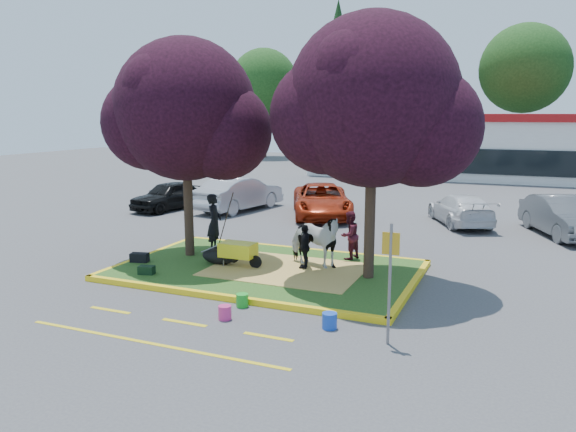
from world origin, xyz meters
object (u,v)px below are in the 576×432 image
at_px(handler, 214,223).
at_px(calf, 219,256).
at_px(cow, 314,240).
at_px(car_black, 169,196).
at_px(wheelbarrow, 238,250).
at_px(sign_post, 390,271).
at_px(bucket_blue, 330,321).
at_px(bucket_pink, 225,313).
at_px(bucket_green, 242,300).
at_px(car_silver, 240,193).

bearing_deg(handler, calf, -160.44).
height_order(cow, car_black, cow).
relative_size(cow, handler, 0.99).
distance_m(wheelbarrow, sign_post, 6.20).
xyz_separation_m(wheelbarrow, sign_post, (5.10, -3.42, 0.86)).
relative_size(wheelbarrow, car_black, 0.46).
relative_size(calf, handler, 0.58).
xyz_separation_m(cow, bucket_blue, (1.79, -3.89, -0.75)).
relative_size(sign_post, bucket_pink, 7.71).
relative_size(sign_post, bucket_green, 7.77).
distance_m(cow, sign_post, 5.25).
relative_size(bucket_pink, car_silver, 0.07).
distance_m(calf, sign_post, 6.77).
xyz_separation_m(bucket_pink, car_silver, (-6.26, 12.62, 0.63)).
xyz_separation_m(handler, wheelbarrow, (1.55, -1.33, -0.44)).
distance_m(wheelbarrow, bucket_green, 3.04).
bearing_deg(car_black, car_silver, 31.27).
xyz_separation_m(bucket_green, car_silver, (-6.23, 11.74, 0.63)).
height_order(cow, car_silver, cow).
bearing_deg(cow, car_black, 68.39).
height_order(cow, bucket_blue, cow).
xyz_separation_m(sign_post, bucket_pink, (-3.59, -0.08, -1.32)).
xyz_separation_m(handler, sign_post, (6.65, -4.74, 0.41)).
bearing_deg(cow, sign_post, -129.17).
bearing_deg(sign_post, wheelbarrow, 145.70).
xyz_separation_m(bucket_blue, car_silver, (-8.54, 12.23, 0.61)).
relative_size(wheelbarrow, bucket_green, 5.87).
xyz_separation_m(sign_post, car_silver, (-9.85, 12.54, -0.69)).
bearing_deg(car_silver, cow, 140.51).
height_order(sign_post, car_black, sign_post).
bearing_deg(handler, bucket_green, -157.51).
height_order(bucket_pink, car_black, car_black).
relative_size(sign_post, car_black, 0.62).
bearing_deg(car_silver, bucket_pink, 127.89).
bearing_deg(bucket_green, bucket_blue, -11.86).
relative_size(handler, wheelbarrow, 1.00).
distance_m(sign_post, bucket_pink, 3.83).
height_order(calf, handler, handler).
bearing_deg(car_silver, calf, 125.80).
relative_size(bucket_blue, car_silver, 0.07).
xyz_separation_m(cow, calf, (-2.64, -0.78, -0.54)).
xyz_separation_m(calf, sign_post, (5.74, -3.43, 1.10)).
relative_size(handler, car_silver, 0.38).
height_order(handler, car_silver, handler).
bearing_deg(bucket_blue, calf, 144.91).
xyz_separation_m(cow, sign_post, (3.10, -4.20, 0.56)).
bearing_deg(car_silver, wheelbarrow, 129.02).
bearing_deg(cow, bucket_pink, -172.15).
relative_size(cow, bucket_blue, 5.36).
distance_m(wheelbarrow, bucket_blue, 4.92).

